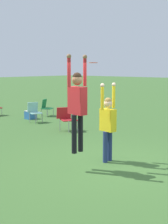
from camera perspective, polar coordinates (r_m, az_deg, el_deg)
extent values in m
plane|color=#3D662D|center=(7.77, 4.03, -9.79)|extent=(120.00, 120.00, 0.00)
cylinder|color=black|center=(7.17, -1.81, -4.07)|extent=(0.12, 0.12, 0.90)
cylinder|color=black|center=(7.32, -0.65, -3.81)|extent=(0.12, 0.12, 0.90)
cube|color=red|center=(7.12, -1.24, 2.10)|extent=(0.26, 0.50, 0.64)
sphere|color=#9E704C|center=(7.09, -1.26, 5.88)|extent=(0.24, 0.24, 0.24)
sphere|color=black|center=(7.08, -1.26, 6.42)|extent=(0.21, 0.21, 0.21)
cylinder|color=red|center=(6.89, -2.76, 7.34)|extent=(0.08, 0.08, 0.67)
sphere|color=#9E704C|center=(6.90, -2.78, 10.14)|extent=(0.10, 0.10, 0.10)
cylinder|color=red|center=(7.27, 0.16, 7.40)|extent=(0.08, 0.08, 0.67)
sphere|color=#9E704C|center=(7.28, 0.16, 10.05)|extent=(0.10, 0.10, 0.10)
cylinder|color=navy|center=(7.93, 3.92, -6.40)|extent=(0.12, 0.12, 0.80)
cylinder|color=navy|center=(8.08, 4.74, -6.15)|extent=(0.12, 0.12, 0.80)
cube|color=yellow|center=(7.86, 4.38, -1.47)|extent=(0.25, 0.44, 0.56)
sphere|color=beige|center=(7.80, 4.42, 1.55)|extent=(0.22, 0.22, 0.22)
sphere|color=olive|center=(7.80, 4.42, 1.98)|extent=(0.18, 0.18, 0.18)
cylinder|color=yellow|center=(7.60, 3.37, 2.63)|extent=(0.08, 0.08, 0.60)
sphere|color=beige|center=(7.58, 3.39, 4.87)|extent=(0.10, 0.10, 0.10)
cylinder|color=yellow|center=(7.97, 5.45, 2.86)|extent=(0.08, 0.08, 0.60)
sphere|color=beige|center=(7.95, 5.48, 5.00)|extent=(0.10, 0.10, 0.10)
cylinder|color=#E04C23|center=(7.70, 1.68, 8.99)|extent=(0.22, 0.22, 0.02)
cylinder|color=gray|center=(16.06, -14.80, 0.08)|extent=(0.02, 0.02, 0.40)
cylinder|color=gray|center=(11.46, -2.79, -2.73)|extent=(0.02, 0.02, 0.45)
cylinder|color=gray|center=(11.80, -1.17, -2.40)|extent=(0.02, 0.02, 0.45)
cylinder|color=gray|center=(11.79, -4.43, -2.43)|extent=(0.02, 0.02, 0.45)
cylinder|color=gray|center=(12.12, -2.81, -2.12)|extent=(0.02, 0.02, 0.45)
cube|color=#B21E23|center=(11.75, -2.81, -1.43)|extent=(0.76, 0.76, 0.04)
cube|color=#B21E23|center=(11.90, -3.71, -0.16)|extent=(0.54, 0.37, 0.44)
cylinder|color=gray|center=(15.15, -6.79, -0.17)|extent=(0.02, 0.02, 0.40)
cylinder|color=gray|center=(15.42, -5.64, -0.01)|extent=(0.02, 0.02, 0.40)
cylinder|color=gray|center=(15.46, -7.79, -0.03)|extent=(0.02, 0.02, 0.40)
cylinder|color=gray|center=(15.72, -6.65, 0.13)|extent=(0.02, 0.02, 0.40)
cube|color=#1E753D|center=(15.41, -6.73, 0.66)|extent=(0.66, 0.66, 0.04)
cube|color=#1E753D|center=(15.55, -7.29, 1.57)|extent=(0.48, 0.32, 0.43)
cylinder|color=gray|center=(13.45, -8.89, -1.21)|extent=(0.02, 0.02, 0.44)
cylinder|color=gray|center=(13.69, -7.63, -1.02)|extent=(0.02, 0.02, 0.44)
cylinder|color=gray|center=(13.74, -9.91, -1.03)|extent=(0.02, 0.02, 0.44)
cylinder|color=gray|center=(13.98, -8.66, -0.84)|extent=(0.02, 0.02, 0.44)
cube|color=#8CC6C1|center=(13.68, -8.79, -0.19)|extent=(0.59, 0.59, 0.04)
cube|color=#8CC6C1|center=(13.81, -9.37, 0.87)|extent=(0.46, 0.28, 0.44)
cube|color=#336BB7|center=(14.73, -9.74, -0.55)|extent=(0.45, 0.39, 0.37)
cube|color=silver|center=(14.71, -9.76, 0.20)|extent=(0.46, 0.40, 0.02)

